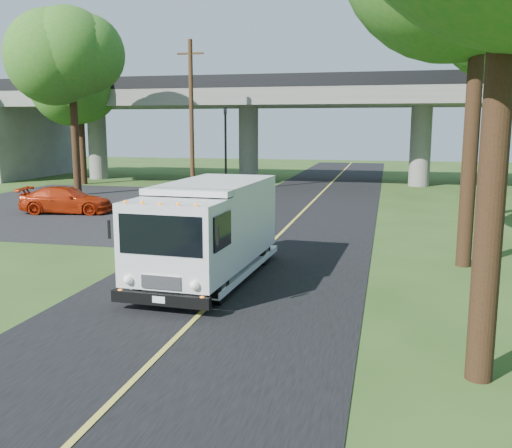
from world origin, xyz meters
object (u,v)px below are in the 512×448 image
(traffic_signal, at_px, (226,140))
(pedestrian, at_px, (201,205))
(utility_pole, at_px, (192,117))
(tree_left_lot, at_px, (73,57))
(red_sedan, at_px, (67,200))
(tree_left_far, at_px, (80,75))
(step_van, at_px, (209,228))

(traffic_signal, distance_m, pedestrian, 11.94)
(utility_pole, relative_size, pedestrian, 5.91)
(pedestrian, bearing_deg, tree_left_lot, -22.11)
(red_sedan, bearing_deg, utility_pole, -31.42)
(utility_pole, xyz_separation_m, tree_left_lot, (-6.29, -2.16, 3.31))
(red_sedan, bearing_deg, tree_left_far, 15.99)
(tree_left_lot, xyz_separation_m, step_van, (13.10, -15.99, -6.48))
(step_van, relative_size, pedestrian, 4.17)
(traffic_signal, relative_size, pedestrian, 3.42)
(step_van, height_order, pedestrian, step_van)
(utility_pole, height_order, step_van, utility_pole)
(traffic_signal, relative_size, tree_left_far, 0.53)
(tree_left_lot, bearing_deg, traffic_signal, 28.11)
(utility_pole, bearing_deg, tree_left_lot, -161.03)
(utility_pole, distance_m, step_van, 19.65)
(utility_pole, xyz_separation_m, pedestrian, (3.70, -9.48, -3.83))
(tree_left_lot, height_order, tree_left_far, tree_left_lot)
(step_van, bearing_deg, tree_left_far, 129.15)
(tree_left_lot, xyz_separation_m, pedestrian, (9.99, -7.31, -7.14))
(traffic_signal, bearing_deg, step_van, -75.24)
(tree_left_lot, bearing_deg, pedestrian, -36.19)
(step_van, bearing_deg, traffic_signal, 107.70)
(traffic_signal, relative_size, step_van, 0.82)
(tree_left_far, relative_size, step_van, 1.56)
(tree_left_lot, distance_m, step_van, 21.67)
(red_sedan, distance_m, pedestrian, 7.10)
(tree_left_lot, bearing_deg, red_sedan, -64.71)
(traffic_signal, relative_size, tree_left_lot, 0.50)
(utility_pole, relative_size, step_van, 1.42)
(utility_pole, distance_m, red_sedan, 9.91)
(step_van, distance_m, pedestrian, 9.24)
(tree_left_far, bearing_deg, tree_left_lot, -63.43)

